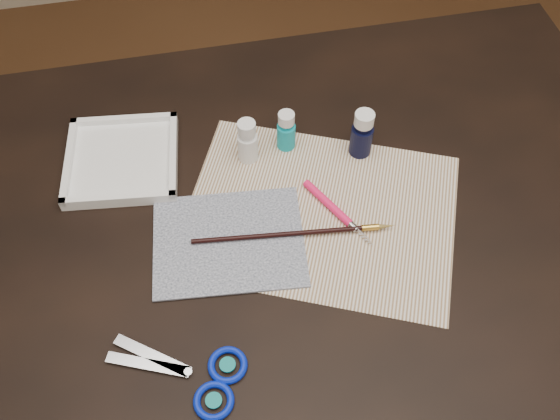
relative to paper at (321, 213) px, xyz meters
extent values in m
cube|color=#422614|center=(-0.07, -0.02, -0.76)|extent=(3.50, 3.50, 0.02)
cube|color=black|center=(-0.07, -0.02, -0.38)|extent=(1.30, 0.90, 0.75)
cube|color=white|center=(0.00, 0.00, 0.00)|extent=(0.52, 0.46, 0.00)
cube|color=black|center=(-0.15, -0.03, 0.00)|extent=(0.25, 0.21, 0.00)
cylinder|color=white|center=(-0.09, 0.14, 0.04)|extent=(0.05, 0.05, 0.08)
cylinder|color=#0F9BAB|center=(-0.02, 0.15, 0.04)|extent=(0.04, 0.04, 0.08)
cylinder|color=black|center=(0.10, 0.11, 0.04)|extent=(0.04, 0.04, 0.09)
cube|color=white|center=(-0.30, 0.17, 0.01)|extent=(0.20, 0.20, 0.02)
camera|label=1|loc=(-0.18, -0.55, 0.81)|focal=40.00mm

